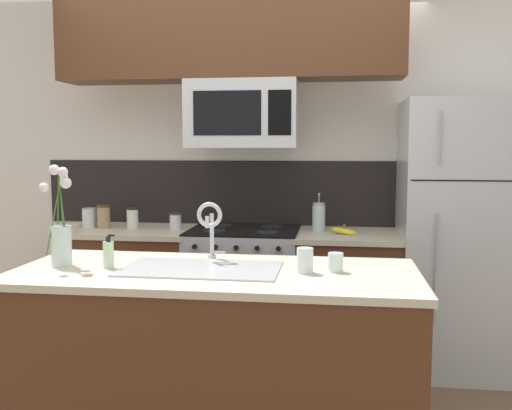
# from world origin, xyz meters

# --- Properties ---
(rear_partition) EXTENTS (5.20, 0.10, 2.60)m
(rear_partition) POSITION_xyz_m (0.30, 1.28, 1.30)
(rear_partition) COLOR silver
(rear_partition) RESTS_ON ground
(splash_band) EXTENTS (3.18, 0.01, 0.48)m
(splash_band) POSITION_xyz_m (0.00, 1.22, 1.15)
(splash_band) COLOR black
(splash_band) RESTS_ON rear_partition
(back_counter_left) EXTENTS (0.90, 0.65, 0.91)m
(back_counter_left) POSITION_xyz_m (-0.81, 0.90, 0.46)
(back_counter_left) COLOR #4C2B19
(back_counter_left) RESTS_ON ground
(back_counter_right) EXTENTS (0.71, 0.65, 0.91)m
(back_counter_right) POSITION_xyz_m (0.72, 0.90, 0.46)
(back_counter_right) COLOR #4C2B19
(back_counter_right) RESTS_ON ground
(stove_range) EXTENTS (0.76, 0.64, 0.93)m
(stove_range) POSITION_xyz_m (0.00, 0.90, 0.46)
(stove_range) COLOR #B7BABF
(stove_range) RESTS_ON ground
(microwave) EXTENTS (0.74, 0.40, 0.45)m
(microwave) POSITION_xyz_m (0.00, 0.88, 1.71)
(microwave) COLOR #B7BABF
(upper_cabinet_band) EXTENTS (2.31, 0.34, 0.60)m
(upper_cabinet_band) POSITION_xyz_m (-0.09, 0.85, 2.24)
(upper_cabinet_band) COLOR #4C2B19
(refrigerator) EXTENTS (0.89, 0.74, 1.80)m
(refrigerator) POSITION_xyz_m (1.50, 0.92, 0.90)
(refrigerator) COLOR #B7BABF
(refrigerator) RESTS_ON ground
(storage_jar_tall) EXTENTS (0.10, 0.10, 0.14)m
(storage_jar_tall) POSITION_xyz_m (-1.15, 0.93, 0.98)
(storage_jar_tall) COLOR silver
(storage_jar_tall) RESTS_ON back_counter_left
(storage_jar_medium) EXTENTS (0.09, 0.09, 0.17)m
(storage_jar_medium) POSITION_xyz_m (-1.02, 0.89, 0.99)
(storage_jar_medium) COLOR #997F5B
(storage_jar_medium) RESTS_ON back_counter_left
(storage_jar_short) EXTENTS (0.08, 0.08, 0.15)m
(storage_jar_short) POSITION_xyz_m (-0.81, 0.91, 0.98)
(storage_jar_short) COLOR silver
(storage_jar_short) RESTS_ON back_counter_left
(storage_jar_squat) EXTENTS (0.08, 0.08, 0.11)m
(storage_jar_squat) POSITION_xyz_m (-0.50, 0.92, 0.97)
(storage_jar_squat) COLOR silver
(storage_jar_squat) RESTS_ON back_counter_left
(banana_bunch) EXTENTS (0.19, 0.12, 0.08)m
(banana_bunch) POSITION_xyz_m (0.69, 0.84, 0.93)
(banana_bunch) COLOR yellow
(banana_bunch) RESTS_ON back_counter_right
(french_press) EXTENTS (0.09, 0.09, 0.27)m
(french_press) POSITION_xyz_m (0.52, 0.96, 1.01)
(french_press) COLOR silver
(french_press) RESTS_ON back_counter_right
(island_counter) EXTENTS (1.94, 0.82, 0.91)m
(island_counter) POSITION_xyz_m (0.06, -0.35, 0.46)
(island_counter) COLOR #4C2B19
(island_counter) RESTS_ON ground
(kitchen_sink) EXTENTS (0.76, 0.43, 0.16)m
(kitchen_sink) POSITION_xyz_m (-0.01, -0.35, 0.84)
(kitchen_sink) COLOR #ADAFB5
(kitchen_sink) RESTS_ON island_counter
(sink_faucet) EXTENTS (0.14, 0.14, 0.31)m
(sink_faucet) POSITION_xyz_m (-0.01, -0.14, 1.11)
(sink_faucet) COLOR #B7BABF
(sink_faucet) RESTS_ON island_counter
(dish_soap_bottle) EXTENTS (0.06, 0.05, 0.16)m
(dish_soap_bottle) POSITION_xyz_m (-0.46, -0.38, 0.98)
(dish_soap_bottle) COLOR beige
(dish_soap_bottle) RESTS_ON island_counter
(drinking_glass) EXTENTS (0.08, 0.08, 0.12)m
(drinking_glass) POSITION_xyz_m (0.49, -0.36, 0.97)
(drinking_glass) COLOR silver
(drinking_glass) RESTS_ON island_counter
(spare_glass) EXTENTS (0.07, 0.07, 0.09)m
(spare_glass) POSITION_xyz_m (0.63, -0.31, 0.96)
(spare_glass) COLOR silver
(spare_glass) RESTS_ON island_counter
(flower_vase) EXTENTS (0.15, 0.18, 0.50)m
(flower_vase) POSITION_xyz_m (-0.71, -0.37, 1.07)
(flower_vase) COLOR silver
(flower_vase) RESTS_ON island_counter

